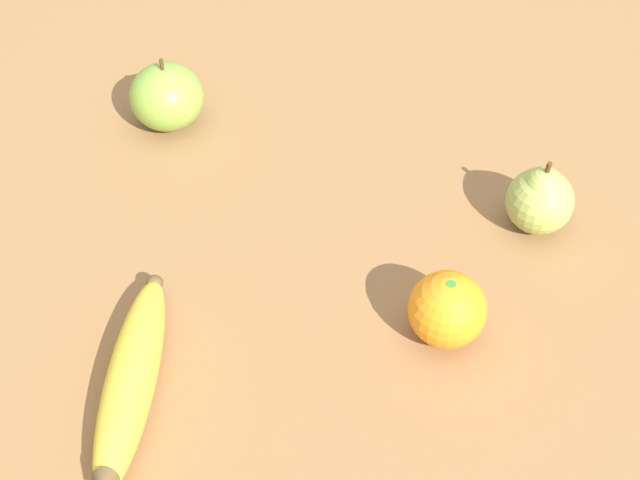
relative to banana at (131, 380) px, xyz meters
The scene contains 5 objects.
ground_plane 0.25m from the banana, 43.96° to the left, with size 3.00×3.00×0.00m, color olive.
banana is the anchor object (origin of this frame).
orange 0.28m from the banana, ahead, with size 0.07×0.07×0.07m.
pear 0.43m from the banana, 18.06° to the left, with size 0.07×0.07×0.09m.
apple 0.37m from the banana, 81.47° to the left, with size 0.08×0.08×0.09m.
Camera 1 is at (-0.10, -0.63, 0.66)m, focal length 50.00 mm.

